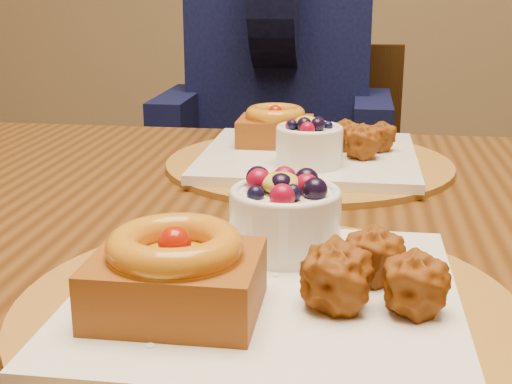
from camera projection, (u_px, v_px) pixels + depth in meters
dining_table at (293, 287)px, 0.77m from camera, size 1.60×0.90×0.76m
place_setting_near at (264, 277)px, 0.53m from camera, size 0.38×0.38×0.09m
place_setting_far at (307, 151)px, 0.94m from camera, size 0.38×0.38×0.08m
chair_far at (314, 205)px, 1.73m from camera, size 0.42×0.42×0.84m
diner at (281, 51)px, 1.57m from camera, size 0.48×0.47×0.79m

